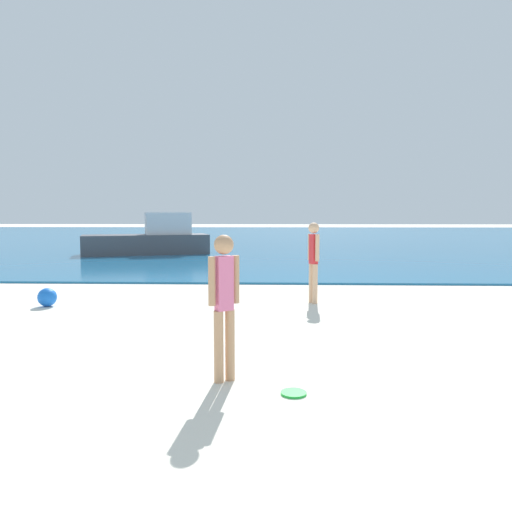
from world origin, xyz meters
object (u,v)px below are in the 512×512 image
at_px(person_distant, 313,258).
at_px(boat_near, 151,240).
at_px(person_standing, 224,299).
at_px(beach_ball, 47,297).
at_px(frisbee, 294,393).

distance_m(person_distant, boat_near, 14.16).
bearing_deg(person_standing, beach_ball, 99.32).
distance_m(frisbee, person_distant, 5.62).
distance_m(boat_near, beach_ball, 13.09).
distance_m(frisbee, beach_ball, 7.02).
bearing_deg(boat_near, frisbee, 89.79).
xyz_separation_m(frisbee, boat_near, (-6.10, 17.93, 0.74)).
xyz_separation_m(person_standing, person_distant, (1.46, 5.09, 0.03)).
height_order(person_distant, beach_ball, person_distant).
relative_size(frisbee, beach_ball, 0.71).
relative_size(frisbee, person_distant, 0.16).
xyz_separation_m(frisbee, beach_ball, (-5.03, 4.89, 0.18)).
relative_size(frisbee, boat_near, 0.05).
bearing_deg(frisbee, person_standing, 153.55).
height_order(person_standing, boat_near, boat_near).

